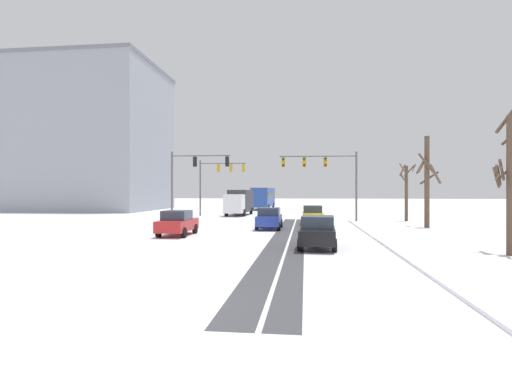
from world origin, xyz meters
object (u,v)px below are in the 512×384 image
object	(u,v)px
traffic_signal_near_left	(192,172)
car_black_fourth	(318,232)
car_yellow_cab_lead	(313,215)
box_truck_delivery	(239,202)
bare_tree_sidewalk_far	(406,190)
traffic_signal_near_right	(325,170)
car_red_third	(177,223)
bus_oncoming	(264,197)
bare_tree_sidewalk_mid	(427,180)
traffic_signal_far_left	(218,175)
office_building_far_left_block	(85,139)
bare_tree_sidewalk_near	(511,180)
car_blue_second	(269,218)

from	to	relation	value
traffic_signal_near_left	car_black_fourth	size ratio (longest dim) A/B	1.56
car_yellow_cab_lead	box_truck_delivery	world-z (taller)	box_truck_delivery
car_black_fourth	bare_tree_sidewalk_far	distance (m)	21.57
traffic_signal_near_right	car_red_third	size ratio (longest dim) A/B	1.74
bus_oncoming	bare_tree_sidewalk_mid	world-z (taller)	bare_tree_sidewalk_mid
traffic_signal_far_left	traffic_signal_near_left	bearing A→B (deg)	-91.48
traffic_signal_far_left	office_building_far_left_block	size ratio (longest dim) A/B	0.28
bare_tree_sidewalk_mid	car_red_third	bearing A→B (deg)	-156.40
car_red_third	bare_tree_sidewalk_near	xyz separation A→B (m)	(17.31, -5.95, 2.54)
traffic_signal_near_right	bare_tree_sidewalk_far	distance (m)	8.34
car_yellow_cab_lead	bus_oncoming	size ratio (longest dim) A/B	0.37
car_yellow_cab_lead	bare_tree_sidewalk_far	xyz separation A→B (m)	(8.97, 4.82, 2.19)
car_black_fourth	bare_tree_sidewalk_mid	distance (m)	15.54
car_red_third	traffic_signal_near_left	bearing A→B (deg)	101.16
bare_tree_sidewalk_mid	car_black_fourth	bearing A→B (deg)	-125.44
traffic_signal_far_left	bare_tree_sidewalk_near	xyz separation A→B (m)	(19.14, -26.63, -1.42)
box_truck_delivery	traffic_signal_near_left	bearing A→B (deg)	-102.21
bus_oncoming	bare_tree_sidewalk_mid	bearing A→B (deg)	-62.27
car_yellow_cab_lead	bus_oncoming	bearing A→B (deg)	104.28
traffic_signal_far_left	bus_oncoming	size ratio (longest dim) A/B	0.59
traffic_signal_near_left	box_truck_delivery	distance (m)	12.10
traffic_signal_near_right	car_blue_second	bearing A→B (deg)	-121.66
car_black_fourth	traffic_signal_near_left	bearing A→B (deg)	125.45
bare_tree_sidewalk_far	car_blue_second	bearing A→B (deg)	-141.87
car_red_third	bare_tree_sidewalk_far	size ratio (longest dim) A/B	0.74
bare_tree_sidewalk_mid	traffic_signal_far_left	bearing A→B (deg)	146.40
bus_oncoming	office_building_far_left_block	distance (m)	29.12
car_yellow_cab_lead	bare_tree_sidewalk_mid	size ratio (longest dim) A/B	0.57
traffic_signal_near_left	bare_tree_sidewalk_mid	distance (m)	19.99
traffic_signal_far_left	traffic_signal_near_right	world-z (taller)	same
car_red_third	bare_tree_sidewalk_mid	bearing A→B (deg)	23.60
car_blue_second	bare_tree_sidewalk_mid	size ratio (longest dim) A/B	0.57
bare_tree_sidewalk_near	bare_tree_sidewalk_far	distance (m)	20.73
bare_tree_sidewalk_far	car_red_third	bearing A→B (deg)	-140.30
car_black_fourth	traffic_signal_near_right	bearing A→B (deg)	86.05
bare_tree_sidewalk_near	bare_tree_sidewalk_mid	xyz separation A→B (m)	(0.36, 13.67, 0.42)
car_black_fourth	bus_oncoming	size ratio (longest dim) A/B	0.38
bus_oncoming	bare_tree_sidewalk_near	bearing A→B (deg)	-70.46
car_blue_second	car_red_third	size ratio (longest dim) A/B	1.00
car_red_third	box_truck_delivery	bearing A→B (deg)	89.00
traffic_signal_far_left	car_red_third	world-z (taller)	traffic_signal_far_left
bus_oncoming	bare_tree_sidewalk_far	size ratio (longest dim) A/B	1.99
traffic_signal_far_left	car_yellow_cab_lead	bearing A→B (deg)	-45.19
car_red_third	bus_oncoming	world-z (taller)	bus_oncoming
bus_oncoming	box_truck_delivery	size ratio (longest dim) A/B	1.48
traffic_signal_near_left	office_building_far_left_block	world-z (taller)	office_building_far_left_block
bare_tree_sidewalk_near	traffic_signal_near_right	bearing A→B (deg)	111.67
car_yellow_cab_lead	office_building_far_left_block	distance (m)	42.72
traffic_signal_near_right	bare_tree_sidewalk_near	size ratio (longest dim) A/B	1.07
box_truck_delivery	bare_tree_sidewalk_mid	distance (m)	22.57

